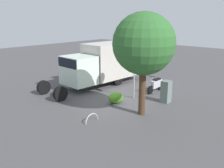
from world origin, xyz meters
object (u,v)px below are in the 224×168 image
object	(u,v)px
motorcycle	(156,84)
stop_sign	(135,62)
box_truck_near	(104,62)
street_tree	(144,44)
utility_cabinet	(166,92)
bike_rack_hoop	(92,122)

from	to	relation	value
motorcycle	stop_sign	world-z (taller)	stop_sign
box_truck_near	street_tree	world-z (taller)	street_tree
motorcycle	street_tree	size ratio (longest dim) A/B	0.35
utility_cabinet	bike_rack_hoop	distance (m)	5.01
box_truck_near	bike_rack_hoop	world-z (taller)	box_truck_near
box_truck_near	bike_rack_hoop	bearing A→B (deg)	41.87
box_truck_near	motorcycle	size ratio (longest dim) A/B	4.50
motorcycle	utility_cabinet	world-z (taller)	utility_cabinet
box_truck_near	utility_cabinet	distance (m)	5.62
box_truck_near	bike_rack_hoop	xyz separation A→B (m)	(5.35, 4.27, -1.65)
stop_sign	street_tree	distance (m)	2.89
motorcycle	bike_rack_hoop	xyz separation A→B (m)	(6.19, 0.31, -0.52)
motorcycle	stop_sign	bearing A→B (deg)	-8.95
box_truck_near	utility_cabinet	world-z (taller)	box_truck_near
utility_cabinet	stop_sign	bearing A→B (deg)	-70.78
street_tree	motorcycle	bearing A→B (deg)	-158.17
box_truck_near	motorcycle	distance (m)	4.21
box_truck_near	utility_cabinet	size ratio (longest dim) A/B	6.30
motorcycle	utility_cabinet	distance (m)	2.08
box_truck_near	stop_sign	distance (m)	3.90
box_truck_near	stop_sign	bearing A→B (deg)	75.43
motorcycle	utility_cabinet	size ratio (longest dim) A/B	1.40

